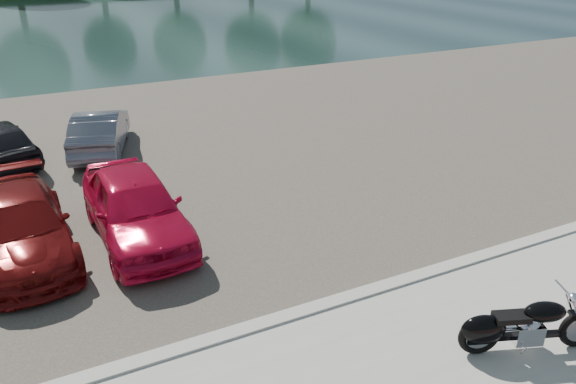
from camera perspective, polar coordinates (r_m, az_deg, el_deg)
name	(u,v)px	position (r m, az deg, el deg)	size (l,w,h in m)	color
ground	(451,358)	(9.68, 16.25, -15.87)	(200.00, 200.00, 0.00)	#595447
kerb	(379,289)	(10.83, 9.23, -9.74)	(60.00, 0.30, 0.14)	#AAA8A0
parking_lot	(216,145)	(18.08, -7.33, 4.76)	(60.00, 18.00, 0.04)	#464039
river	(82,25)	(45.85, -20.17, 15.65)	(120.00, 40.00, 0.00)	#1B3030
motorcycle	(517,327)	(9.70, 22.27, -12.55)	(2.24, 1.09, 1.05)	black
car_3	(21,227)	(12.74, -25.47, -3.19)	(1.82, 4.48, 1.30)	#640E0E
car_4	(135,207)	(12.54, -15.24, -1.45)	(1.77, 4.41, 1.50)	red
car_9	(100,131)	(18.11, -18.56, 5.90)	(1.35, 3.88, 1.28)	slate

